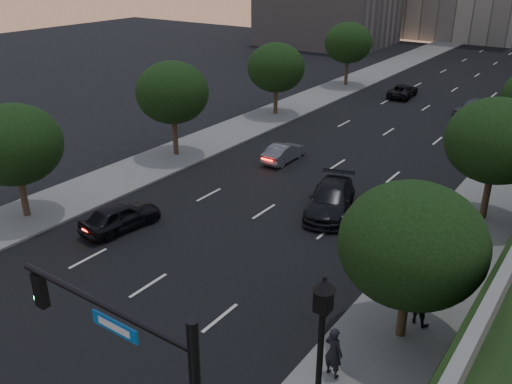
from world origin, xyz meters
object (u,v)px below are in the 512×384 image
Objects in this scene: sedan_far_left at (403,91)px; sedan_near_right at (330,199)px; sedan_far_right at (475,107)px; pedestrian_b at (421,302)px; sedan_near_left at (120,216)px; pedestrian_c at (443,287)px; street_lamp at (319,365)px; pedestrian_a at (334,352)px; sedan_mid_left at (284,152)px.

sedan_far_left is 0.84× the size of sedan_near_right.
pedestrian_b reaches higher than sedan_far_right.
sedan_near_left reaches higher than sedan_far_left.
street_lamp is at bearing 81.94° from pedestrian_c.
sedan_far_left is 41.13m from pedestrian_a.
street_lamp is at bearing -63.66° from sedan_far_right.
sedan_near_right is at bearing -34.53° from pedestrian_c.
sedan_near_right reaches higher than sedan_near_left.
sedan_near_right is 3.54× the size of pedestrian_c.
sedan_near_left is at bearing 82.81° from sedan_far_left.
pedestrian_a reaches higher than sedan_far_right.
sedan_far_right is 36.51m from pedestrian_a.
sedan_far_right is 2.54× the size of pedestrian_b.
street_lamp reaches higher than pedestrian_a.
sedan_mid_left is at bearing -37.50° from pedestrian_c.
sedan_near_left is 2.36× the size of pedestrian_b.
street_lamp is at bearing 123.59° from sedan_mid_left.
pedestrian_a is at bearing 125.73° from sedan_mid_left.
sedan_far_left is 2.98× the size of pedestrian_c.
pedestrian_b is at bearing -96.66° from pedestrian_a.
sedan_far_right is (7.83, 19.34, 0.16)m from sedan_mid_left.
street_lamp is 8.83m from pedestrian_c.
street_lamp reaches higher than sedan_near_right.
sedan_mid_left is 18.70m from pedestrian_b.
pedestrian_c is at bearing -86.79° from pedestrian_b.
pedestrian_a is (4.78, -36.19, 0.31)m from sedan_far_right.
pedestrian_b is 1.19× the size of pedestrian_c.
sedan_far_right is (1.35, 24.74, -0.00)m from sedan_near_right.
pedestrian_c is at bearing -162.51° from sedan_near_left.
pedestrian_b is at bearing 78.01° from pedestrian_c.
street_lamp is at bearing 98.15° from pedestrian_b.
sedan_far_right is (-5.47, 38.56, -1.83)m from street_lamp.
sedan_near_right is 2.98× the size of pedestrian_b.
sedan_near_right is 12.99m from pedestrian_a.
sedan_mid_left is 2.51× the size of pedestrian_c.
sedan_near_left is 1.12× the size of sedan_mid_left.
pedestrian_c reaches higher than sedan_near_left.
street_lamp is 1.21× the size of sedan_far_left.
street_lamp is 1.44× the size of sedan_mid_left.
street_lamp is 3.03× the size of pedestrian_b.
sedan_near_right is 24.78m from sedan_far_right.
pedestrian_a is 1.23× the size of pedestrian_c.
sedan_far_right is (7.78, -2.96, 0.16)m from sedan_far_left.
pedestrian_a is (14.20, -3.42, 0.36)m from sedan_near_left.
pedestrian_b is (14.02, -12.37, 0.43)m from sedan_mid_left.
sedan_near_left is 34.10m from sedan_far_right.
street_lamp reaches higher than pedestrian_b.
sedan_far_left is 8.33m from sedan_far_right.
pedestrian_b is at bearing -168.58° from sedan_near_left.
sedan_mid_left is at bearing 124.66° from street_lamp.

